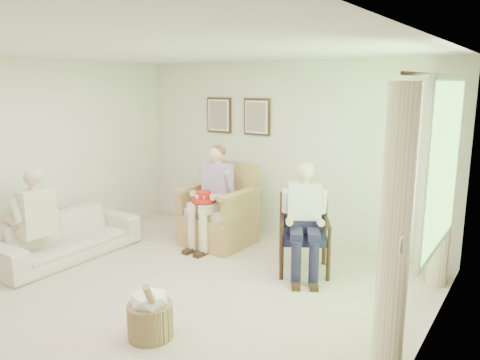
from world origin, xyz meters
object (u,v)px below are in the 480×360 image
at_px(person_wicker, 213,189).
at_px(person_sofa, 31,214).
at_px(wood_armchair, 307,231).
at_px(red_hat, 204,198).
at_px(sofa, 66,237).
at_px(wicker_armchair, 220,219).
at_px(hatbox, 150,313).
at_px(person_dark, 302,212).

height_order(person_wicker, person_sofa, person_wicker).
relative_size(wood_armchair, red_hat, 2.72).
distance_m(person_wicker, red_hat, 0.22).
relative_size(wood_armchair, sofa, 0.47).
distance_m(wicker_armchair, person_wicker, 0.49).
relative_size(sofa, person_wicker, 1.40).
height_order(sofa, red_hat, red_hat).
relative_size(sofa, hatbox, 3.22).
bearing_deg(person_dark, wicker_armchair, 137.74).
relative_size(wicker_armchair, person_sofa, 0.93).
xyz_separation_m(person_wicker, person_sofa, (-1.38, -1.88, -0.13)).
bearing_deg(wicker_armchair, sofa, -128.92).
distance_m(person_sofa, red_hat, 2.17).
xyz_separation_m(person_dark, person_sofa, (-2.84, -1.69, -0.08)).
height_order(wicker_armchair, person_sofa, person_sofa).
xyz_separation_m(wood_armchair, person_wicker, (-1.47, 0.04, 0.33)).
xyz_separation_m(wicker_armchair, wood_armchair, (1.47, -0.20, 0.13)).
bearing_deg(wood_armchair, sofa, 176.97).
xyz_separation_m(sofa, person_sofa, (-0.00, -0.46, 0.42)).
relative_size(person_dark, person_sofa, 1.08).
xyz_separation_m(person_sofa, red_hat, (1.37, 1.68, 0.05)).
bearing_deg(person_dark, person_wicker, 143.50).
distance_m(red_hat, hatbox, 2.35).
bearing_deg(person_wicker, sofa, -131.83).
xyz_separation_m(sofa, red_hat, (1.37, 1.22, 0.47)).
bearing_deg(person_dark, person_sofa, -178.18).
height_order(person_sofa, red_hat, person_sofa).
relative_size(person_sofa, hatbox, 2.04).
relative_size(wicker_armchair, wood_armchair, 1.26).
relative_size(wicker_armchair, person_dark, 0.87).
distance_m(sofa, hatbox, 2.50).
bearing_deg(person_dark, hatbox, -132.38).
xyz_separation_m(wicker_armchair, person_dark, (1.47, -0.35, 0.41)).
xyz_separation_m(sofa, person_wicker, (1.38, 1.42, 0.55)).
relative_size(person_sofa, red_hat, 3.68).
relative_size(wood_armchair, person_sofa, 0.74).
xyz_separation_m(person_dark, hatbox, (-0.50, -2.08, -0.54)).
xyz_separation_m(wood_armchair, person_dark, (-0.00, -0.15, 0.28)).
relative_size(wicker_armchair, red_hat, 3.43).
xyz_separation_m(wicker_armchair, red_hat, (-0.01, -0.35, 0.39)).
relative_size(person_wicker, hatbox, 2.31).
xyz_separation_m(wood_armchair, sofa, (-2.84, -1.38, -0.22)).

